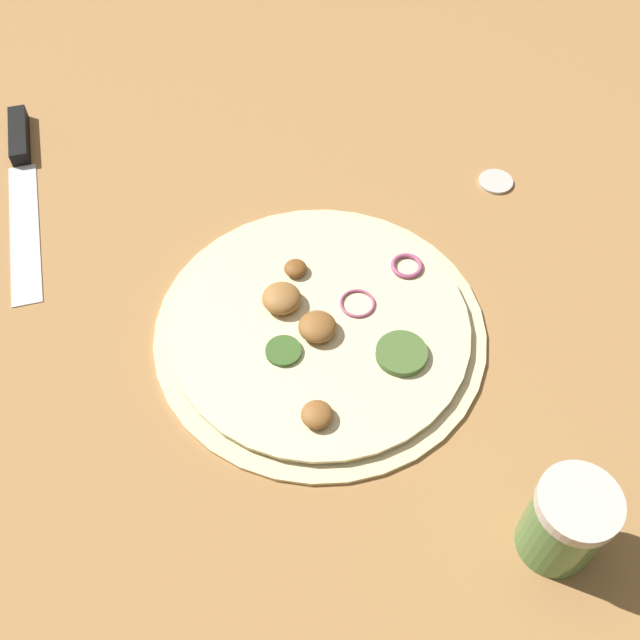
% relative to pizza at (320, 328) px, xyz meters
% --- Properties ---
extents(ground_plane, '(3.00, 3.00, 0.00)m').
position_rel_pizza_xyz_m(ground_plane, '(-0.00, 0.00, -0.01)').
color(ground_plane, '#9E703F').
extents(pizza, '(0.32, 0.32, 0.03)m').
position_rel_pizza_xyz_m(pizza, '(0.00, 0.00, 0.00)').
color(pizza, beige).
rests_on(pizza, ground_plane).
extents(knife, '(0.17, 0.27, 0.02)m').
position_rel_pizza_xyz_m(knife, '(-0.39, 0.14, -0.00)').
color(knife, silver).
rests_on(knife, ground_plane).
extents(spice_jar, '(0.06, 0.06, 0.09)m').
position_rel_pizza_xyz_m(spice_jar, '(0.23, -0.16, 0.04)').
color(spice_jar, '#4C7F42').
rests_on(spice_jar, ground_plane).
extents(loose_cap, '(0.04, 0.04, 0.01)m').
position_rel_pizza_xyz_m(loose_cap, '(0.14, 0.25, -0.00)').
color(loose_cap, beige).
rests_on(loose_cap, ground_plane).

